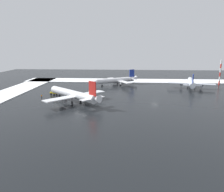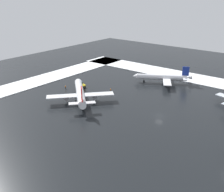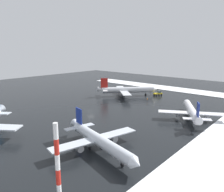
% 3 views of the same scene
% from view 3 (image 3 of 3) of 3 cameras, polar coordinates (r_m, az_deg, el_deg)
% --- Properties ---
extents(ground_plane, '(240.00, 240.00, 0.00)m').
position_cam_3_polar(ground_plane, '(88.18, -5.61, -3.94)').
color(ground_plane, black).
extents(snow_bank_right, '(14.00, 116.00, 0.26)m').
position_cam_3_polar(snow_bank_right, '(141.22, 14.71, 1.93)').
color(snow_bank_right, white).
rests_on(snow_bank_right, ground_plane).
extents(airplane_parked_portside, '(26.12, 24.67, 9.60)m').
position_cam_3_polar(airplane_parked_portside, '(115.63, 3.87, 1.61)').
color(airplane_parked_portside, silver).
rests_on(airplane_parked_portside, ground_plane).
extents(airplane_far_rear, '(25.42, 21.75, 8.38)m').
position_cam_3_polar(airplane_far_rear, '(83.01, 20.09, -3.70)').
color(airplane_far_rear, white).
rests_on(airplane_far_rear, ground_plane).
extents(airplane_distant_tail, '(23.68, 28.25, 8.47)m').
position_cam_3_polar(airplane_distant_tail, '(54.06, -3.38, -11.48)').
color(airplane_distant_tail, silver).
rests_on(airplane_distant_tail, ground_plane).
extents(pushback_tug, '(5.10, 3.85, 2.50)m').
position_cam_3_polar(pushback_tug, '(118.68, 11.97, 0.72)').
color(pushback_tug, gold).
rests_on(pushback_tug, ground_plane).
extents(ground_crew_near_tug, '(0.36, 0.36, 1.71)m').
position_cam_3_polar(ground_crew_near_tug, '(125.06, 10.11, 1.23)').
color(ground_crew_near_tug, black).
rests_on(ground_crew_near_tug, ground_plane).
extents(ground_crew_mid_apron, '(0.36, 0.36, 1.71)m').
position_cam_3_polar(ground_crew_mid_apron, '(104.67, 9.20, -0.89)').
color(ground_crew_mid_apron, black).
rests_on(ground_crew_mid_apron, ground_plane).
extents(antenna_mast, '(0.70, 0.70, 14.45)m').
position_cam_3_polar(antenna_mast, '(34.63, -13.96, -18.17)').
color(antenna_mast, red).
rests_on(antenna_mast, ground_plane).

